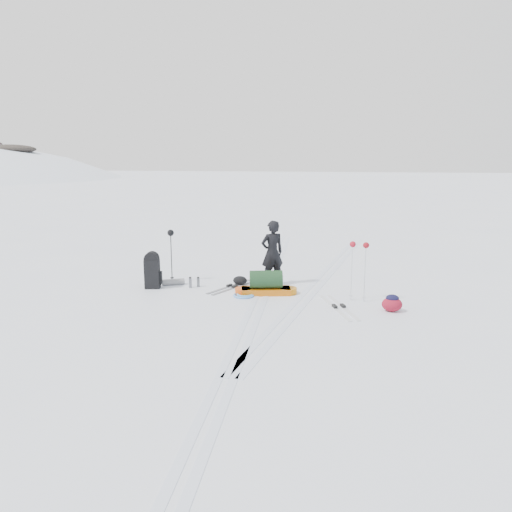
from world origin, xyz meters
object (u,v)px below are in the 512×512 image
Objects in this scene: pulk_sled at (266,285)px; expedition_rucksack at (155,271)px; skier at (272,253)px; ski_poles_black at (171,239)px.

expedition_rucksack is at bearing 165.84° from pulk_sled.
skier is 3.14m from expedition_rucksack.
pulk_sled is at bearing 0.95° from ski_poles_black.
ski_poles_black is at bearing 62.78° from expedition_rucksack.
expedition_rucksack is (-2.97, 0.02, 0.22)m from pulk_sled.
expedition_rucksack is at bearing -89.31° from ski_poles_black.
pulk_sled is 2.98m from expedition_rucksack.
ski_poles_black is (-2.78, 0.74, 0.96)m from pulk_sled.
expedition_rucksack is 1.05m from ski_poles_black.
skier is at bearing 20.18° from ski_poles_black.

